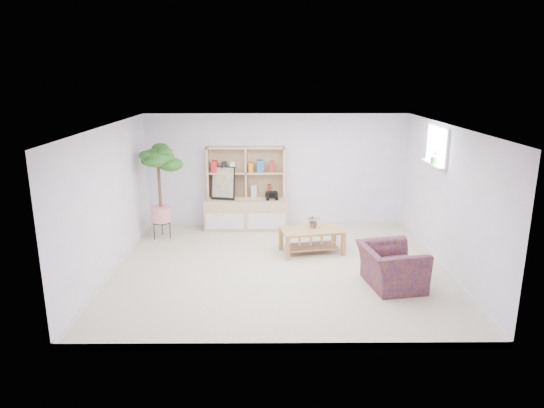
{
  "coord_description": "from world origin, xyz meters",
  "views": [
    {
      "loc": [
        -0.17,
        -7.62,
        3.18
      ],
      "look_at": [
        -0.11,
        0.29,
        1.06
      ],
      "focal_mm": 32.0,
      "sensor_mm": 36.0,
      "label": 1
    }
  ],
  "objects_px": {
    "floor_tree": "(160,192)",
    "armchair": "(391,264)",
    "coffee_table": "(312,241)",
    "storage_unit": "(246,189)"
  },
  "relations": [
    {
      "from": "armchair",
      "to": "coffee_table",
      "type": "bearing_deg",
      "value": 27.18
    },
    {
      "from": "coffee_table",
      "to": "floor_tree",
      "type": "bearing_deg",
      "value": 152.26
    },
    {
      "from": "storage_unit",
      "to": "armchair",
      "type": "distance_m",
      "value": 3.79
    },
    {
      "from": "storage_unit",
      "to": "armchair",
      "type": "relative_size",
      "value": 1.77
    },
    {
      "from": "floor_tree",
      "to": "armchair",
      "type": "distance_m",
      "value": 4.67
    },
    {
      "from": "coffee_table",
      "to": "floor_tree",
      "type": "xyz_separation_m",
      "value": [
        -2.92,
        0.86,
        0.72
      ]
    },
    {
      "from": "coffee_table",
      "to": "floor_tree",
      "type": "distance_m",
      "value": 3.13
    },
    {
      "from": "storage_unit",
      "to": "coffee_table",
      "type": "bearing_deg",
      "value": -49.49
    },
    {
      "from": "storage_unit",
      "to": "floor_tree",
      "type": "height_order",
      "value": "floor_tree"
    },
    {
      "from": "storage_unit",
      "to": "floor_tree",
      "type": "bearing_deg",
      "value": -159.83
    }
  ]
}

